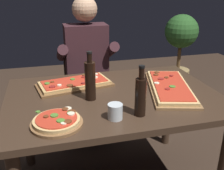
{
  "coord_description": "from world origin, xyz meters",
  "views": [
    {
      "loc": [
        -0.41,
        -1.53,
        1.44
      ],
      "look_at": [
        0.0,
        0.05,
        0.79
      ],
      "focal_mm": 41.69,
      "sensor_mm": 36.0,
      "label": 1
    }
  ],
  "objects_px": {
    "pizza_round_far": "(57,121)",
    "oil_bottle_amber": "(141,96)",
    "pizza_rectangular_left": "(170,87)",
    "seated_diner": "(87,64)",
    "wine_bottle_dark": "(90,80)",
    "potted_plant_corner": "(180,49)",
    "diner_chair": "(86,85)",
    "pizza_rectangular_front": "(75,84)",
    "dining_table": "(114,108)",
    "tumbler_near_camera": "(115,112)"
  },
  "relations": [
    {
      "from": "pizza_rectangular_left",
      "to": "potted_plant_corner",
      "type": "xyz_separation_m",
      "value": [
        0.83,
        1.38,
        -0.11
      ]
    },
    {
      "from": "diner_chair",
      "to": "seated_diner",
      "type": "distance_m",
      "value": 0.28
    },
    {
      "from": "potted_plant_corner",
      "to": "tumbler_near_camera",
      "type": "bearing_deg",
      "value": -127.86
    },
    {
      "from": "oil_bottle_amber",
      "to": "pizza_round_far",
      "type": "bearing_deg",
      "value": 179.35
    },
    {
      "from": "wine_bottle_dark",
      "to": "pizza_round_far",
      "type": "bearing_deg",
      "value": -129.86
    },
    {
      "from": "pizza_round_far",
      "to": "tumbler_near_camera",
      "type": "bearing_deg",
      "value": -2.07
    },
    {
      "from": "diner_chair",
      "to": "potted_plant_corner",
      "type": "distance_m",
      "value": 1.39
    },
    {
      "from": "pizza_round_far",
      "to": "oil_bottle_amber",
      "type": "height_order",
      "value": "oil_bottle_amber"
    },
    {
      "from": "dining_table",
      "to": "potted_plant_corner",
      "type": "distance_m",
      "value": 1.84
    },
    {
      "from": "pizza_rectangular_front",
      "to": "tumbler_near_camera",
      "type": "distance_m",
      "value": 0.55
    },
    {
      "from": "pizza_round_far",
      "to": "diner_chair",
      "type": "relative_size",
      "value": 0.32
    },
    {
      "from": "oil_bottle_amber",
      "to": "diner_chair",
      "type": "xyz_separation_m",
      "value": [
        -0.12,
        1.16,
        -0.37
      ]
    },
    {
      "from": "potted_plant_corner",
      "to": "diner_chair",
      "type": "bearing_deg",
      "value": -158.25
    },
    {
      "from": "pizza_rectangular_front",
      "to": "wine_bottle_dark",
      "type": "height_order",
      "value": "wine_bottle_dark"
    },
    {
      "from": "dining_table",
      "to": "oil_bottle_amber",
      "type": "relative_size",
      "value": 4.81
    },
    {
      "from": "dining_table",
      "to": "seated_diner",
      "type": "distance_m",
      "value": 0.74
    },
    {
      "from": "wine_bottle_dark",
      "to": "diner_chair",
      "type": "distance_m",
      "value": 0.97
    },
    {
      "from": "potted_plant_corner",
      "to": "wine_bottle_dark",
      "type": "bearing_deg",
      "value": -134.86
    },
    {
      "from": "pizza_rectangular_front",
      "to": "potted_plant_corner",
      "type": "distance_m",
      "value": 1.86
    },
    {
      "from": "pizza_rectangular_front",
      "to": "tumbler_near_camera",
      "type": "xyz_separation_m",
      "value": [
        0.16,
        -0.53,
        0.02
      ]
    },
    {
      "from": "potted_plant_corner",
      "to": "oil_bottle_amber",
      "type": "bearing_deg",
      "value": -124.73
    },
    {
      "from": "oil_bottle_amber",
      "to": "pizza_rectangular_front",
      "type": "bearing_deg",
      "value": 119.81
    },
    {
      "from": "wine_bottle_dark",
      "to": "tumbler_near_camera",
      "type": "height_order",
      "value": "wine_bottle_dark"
    },
    {
      "from": "tumbler_near_camera",
      "to": "diner_chair",
      "type": "xyz_separation_m",
      "value": [
        0.02,
        1.17,
        -0.29
      ]
    },
    {
      "from": "dining_table",
      "to": "seated_diner",
      "type": "xyz_separation_m",
      "value": [
        -0.05,
        0.74,
        0.1
      ]
    },
    {
      "from": "dining_table",
      "to": "wine_bottle_dark",
      "type": "distance_m",
      "value": 0.28
    },
    {
      "from": "pizza_rectangular_left",
      "to": "potted_plant_corner",
      "type": "distance_m",
      "value": 1.62
    },
    {
      "from": "tumbler_near_camera",
      "to": "seated_diner",
      "type": "relative_size",
      "value": 0.06
    },
    {
      "from": "pizza_rectangular_front",
      "to": "potted_plant_corner",
      "type": "relative_size",
      "value": 0.52
    },
    {
      "from": "oil_bottle_amber",
      "to": "potted_plant_corner",
      "type": "xyz_separation_m",
      "value": [
        1.16,
        1.68,
        -0.21
      ]
    },
    {
      "from": "oil_bottle_amber",
      "to": "wine_bottle_dark",
      "type": "bearing_deg",
      "value": 129.49
    },
    {
      "from": "diner_chair",
      "to": "seated_diner",
      "type": "relative_size",
      "value": 0.65
    },
    {
      "from": "pizza_rectangular_front",
      "to": "oil_bottle_amber",
      "type": "bearing_deg",
      "value": -60.19
    },
    {
      "from": "potted_plant_corner",
      "to": "pizza_rectangular_left",
      "type": "bearing_deg",
      "value": -121.05
    },
    {
      "from": "dining_table",
      "to": "oil_bottle_amber",
      "type": "xyz_separation_m",
      "value": [
        0.07,
        -0.31,
        0.21
      ]
    },
    {
      "from": "oil_bottle_amber",
      "to": "seated_diner",
      "type": "xyz_separation_m",
      "value": [
        -0.12,
        1.04,
        -0.12
      ]
    },
    {
      "from": "pizza_rectangular_front",
      "to": "pizza_round_far",
      "type": "bearing_deg",
      "value": -106.7
    },
    {
      "from": "pizza_round_far",
      "to": "oil_bottle_amber",
      "type": "bearing_deg",
      "value": -0.65
    },
    {
      "from": "pizza_rectangular_front",
      "to": "seated_diner",
      "type": "relative_size",
      "value": 0.42
    },
    {
      "from": "pizza_rectangular_left",
      "to": "seated_diner",
      "type": "distance_m",
      "value": 0.88
    },
    {
      "from": "pizza_round_far",
      "to": "oil_bottle_amber",
      "type": "xyz_separation_m",
      "value": [
        0.46,
        -0.01,
        0.1
      ]
    },
    {
      "from": "pizza_rectangular_front",
      "to": "pizza_rectangular_left",
      "type": "relative_size",
      "value": 0.81
    },
    {
      "from": "pizza_round_far",
      "to": "wine_bottle_dark",
      "type": "distance_m",
      "value": 0.37
    },
    {
      "from": "dining_table",
      "to": "pizza_rectangular_left",
      "type": "relative_size",
      "value": 2.03
    },
    {
      "from": "pizza_rectangular_left",
      "to": "wine_bottle_dark",
      "type": "height_order",
      "value": "wine_bottle_dark"
    },
    {
      "from": "wine_bottle_dark",
      "to": "tumbler_near_camera",
      "type": "bearing_deg",
      "value": -73.59
    },
    {
      "from": "pizza_rectangular_left",
      "to": "diner_chair",
      "type": "height_order",
      "value": "diner_chair"
    },
    {
      "from": "pizza_round_far",
      "to": "potted_plant_corner",
      "type": "bearing_deg",
      "value": 45.9
    },
    {
      "from": "oil_bottle_amber",
      "to": "seated_diner",
      "type": "bearing_deg",
      "value": 96.63
    },
    {
      "from": "dining_table",
      "to": "pizza_round_far",
      "type": "relative_size",
      "value": 5.11
    }
  ]
}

